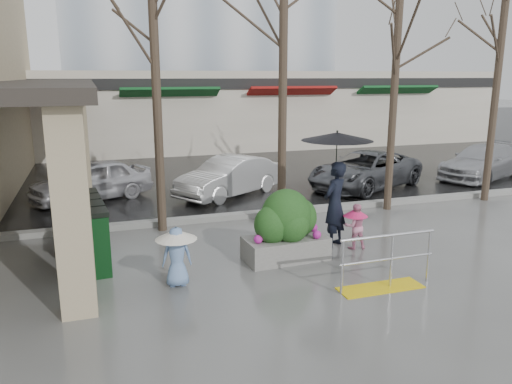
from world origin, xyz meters
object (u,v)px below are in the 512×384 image
car_a (91,180)px  woman (336,177)px  car_b (229,177)px  news_boxes (91,230)px  child_blue (177,249)px  car_d (483,162)px  tree_mideast (398,35)px  tree_midwest (284,16)px  planter (286,226)px  car_c (365,170)px  handrail (384,268)px  tree_west (153,17)px  child_pink (355,223)px  tree_east (504,19)px

car_a → woman: bearing=17.4°
car_b → news_boxes: bearing=-74.3°
child_blue → car_d: size_ratio=0.26×
tree_mideast → car_d: tree_mideast is taller
tree_midwest → car_d: (9.18, 2.78, -4.60)m
planter → car_c: 7.49m
handrail → car_c: bearing=62.2°
tree_west → tree_midwest: (3.20, 0.00, 0.15)m
car_a → child_blue: bearing=-11.5°
tree_mideast → child_pink: tree_mideast is taller
woman → child_pink: 1.13m
handrail → car_c: 8.42m
planter → news_boxes: (-3.89, 1.21, -0.07)m
child_blue → car_b: bearing=-107.4°
car_b → planter: bearing=-35.5°
child_pink → car_c: car_c is taller
news_boxes → car_c: 9.94m
tree_midwest → child_pink: bearing=-75.3°
handrail → news_boxes: 5.95m
car_a → car_b: (4.22, -0.74, 0.00)m
car_a → car_b: bearing=57.2°
tree_midwest → news_boxes: bearing=-161.4°
handrail → tree_west: bearing=125.0°
car_a → car_b: size_ratio=0.97×
child_pink → planter: 1.72m
child_blue → car_b: 7.09m
tree_east → car_b: 9.32m
tree_mideast → planter: (-4.30, -2.86, -4.14)m
tree_west → tree_east: bearing=0.0°
car_d → child_pink: bearing=-79.4°
woman → car_b: 5.59m
planter → car_b: size_ratio=0.47×
tree_east → news_boxes: tree_east is taller
tree_east → news_boxes: 12.71m
woman → car_c: 6.35m
handrail → car_b: bearing=95.8°
woman → child_blue: size_ratio=2.34×
tree_west → planter: (2.20, -2.86, -4.36)m
handrail → news_boxes: news_boxes is taller
tree_east → car_c: size_ratio=1.59×
tree_west → tree_midwest: size_ratio=0.97×
news_boxes → car_d: news_boxes is taller
tree_midwest → car_d: 10.64m
child_blue → planter: (2.40, 0.66, 0.02)m
tree_west → car_b: tree_west is taller
tree_midwest → woman: (0.35, -2.40, -3.63)m
handrail → car_c: size_ratio=0.42×
woman → tree_midwest: bearing=-115.9°
tree_east → child_pink: tree_east is taller
child_blue → car_c: car_c is taller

